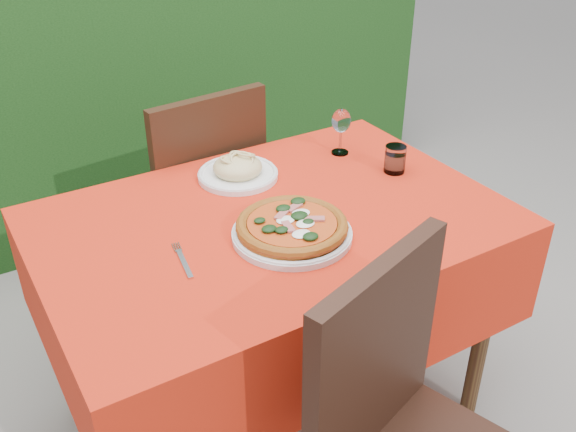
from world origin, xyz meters
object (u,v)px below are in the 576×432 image
pasta_plate (238,170)px  wine_glass (341,123)px  pizza_plate (292,228)px  fork (184,264)px  chair_far (199,195)px  water_glass (395,160)px

pasta_plate → wine_glass: wine_glass is taller
pizza_plate → wine_glass: wine_glass is taller
fork → chair_far: bearing=73.2°
pasta_plate → water_glass: (0.43, -0.22, 0.01)m
pizza_plate → pasta_plate: size_ratio=1.34×
pizza_plate → water_glass: water_glass is taller
chair_far → water_glass: 0.73m
water_glass → wine_glass: (-0.07, 0.20, 0.07)m
chair_far → water_glass: size_ratio=10.95×
chair_far → fork: 0.77m
chair_far → pasta_plate: 0.40m
wine_glass → water_glass: bearing=-71.4°
water_glass → wine_glass: 0.22m
pasta_plate → wine_glass: bearing=-2.9°
fork → wine_glass: bearing=34.3°
pasta_plate → water_glass: 0.48m
pizza_plate → wine_glass: (0.40, 0.35, 0.08)m
water_glass → fork: water_glass is taller
water_glass → fork: 0.77m
wine_glass → fork: size_ratio=0.89×
pizza_plate → pasta_plate: bearing=84.5°
fork → pizza_plate: bearing=3.2°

